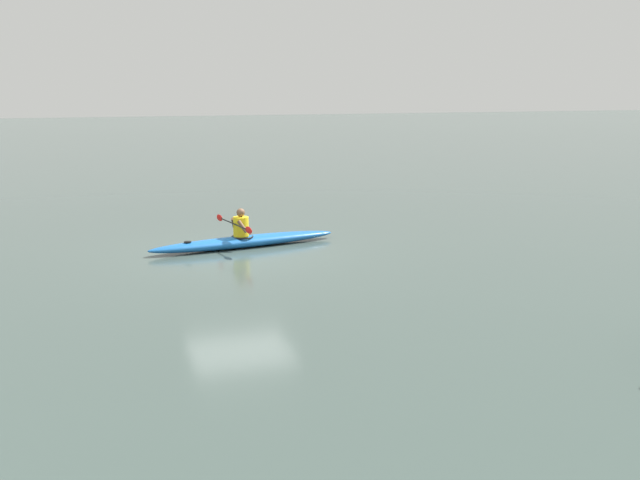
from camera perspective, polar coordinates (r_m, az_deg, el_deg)
The scene contains 3 objects.
ground_plane at distance 18.51m, azimuth -6.10°, elevation -1.09°, with size 160.00×160.00×0.00m, color #384742.
kayak at distance 19.32m, azimuth -5.66°, elevation -0.10°, with size 5.02×1.49×0.29m.
kayaker at distance 19.20m, azimuth -5.99°, elevation 1.13°, with size 0.61×2.30×0.71m.
Camera 1 is at (3.73, 17.67, 4.07)m, focal length 42.80 mm.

